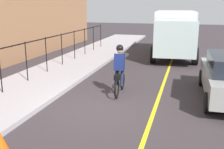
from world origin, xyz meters
name	(u,v)px	position (x,y,z in m)	size (l,w,h in m)	color
ground_plane	(102,109)	(0.00, 0.00, 0.00)	(80.00, 80.00, 0.00)	#352E31
lane_line_centre	(153,114)	(0.00, -1.60, 0.00)	(36.00, 0.12, 0.01)	yellow
sidewalk	(9,97)	(0.00, 3.40, 0.07)	(40.00, 3.20, 0.15)	#A29CA2
iron_fence	(13,56)	(1.00, 3.80, 1.31)	(21.01, 0.04, 1.60)	black
cyclist_lead	(119,70)	(1.56, -0.16, 0.91)	(1.71, 0.38, 1.83)	black
box_truck_background	(175,31)	(9.98, -1.59, 1.55)	(6.85, 2.88, 2.78)	silver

